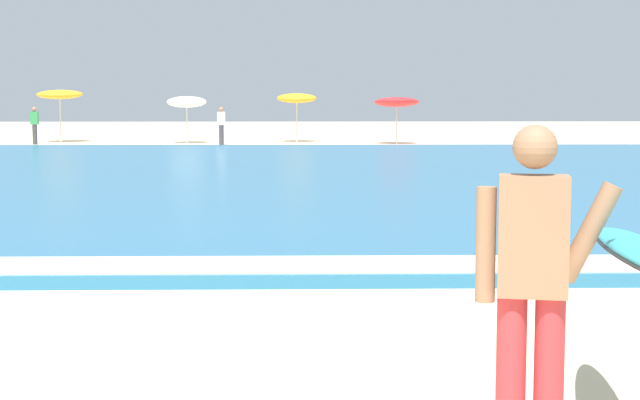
{
  "coord_description": "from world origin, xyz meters",
  "views": [
    {
      "loc": [
        2.23,
        -3.9,
        1.85
      ],
      "look_at": [
        2.39,
        3.27,
        1.1
      ],
      "focal_mm": 53.79,
      "sensor_mm": 36.0,
      "label": 1
    }
  ],
  "objects_px": {
    "surfer_with_board": "(586,266)",
    "beach_umbrella_1": "(60,95)",
    "beachgoer_near_row_left": "(35,124)",
    "beach_umbrella_2": "(187,102)",
    "beach_umbrella_3": "(297,98)",
    "beach_umbrella_4": "(397,102)",
    "beachgoer_near_row_mid": "(221,125)"
  },
  "relations": [
    {
      "from": "beach_umbrella_2",
      "to": "beachgoer_near_row_left",
      "type": "xyz_separation_m",
      "value": [
        -6.27,
        -1.17,
        -0.94
      ]
    },
    {
      "from": "beach_umbrella_4",
      "to": "beachgoer_near_row_mid",
      "type": "distance_m",
      "value": 7.5
    },
    {
      "from": "surfer_with_board",
      "to": "beachgoer_near_row_mid",
      "type": "bearing_deg",
      "value": 97.48
    },
    {
      "from": "surfer_with_board",
      "to": "beach_umbrella_1",
      "type": "bearing_deg",
      "value": 107.39
    },
    {
      "from": "beachgoer_near_row_left",
      "to": "beachgoer_near_row_mid",
      "type": "height_order",
      "value": "same"
    },
    {
      "from": "beach_umbrella_2",
      "to": "beach_umbrella_3",
      "type": "bearing_deg",
      "value": 11.7
    },
    {
      "from": "beach_umbrella_1",
      "to": "beachgoer_near_row_left",
      "type": "distance_m",
      "value": 2.69
    },
    {
      "from": "beach_umbrella_1",
      "to": "beach_umbrella_2",
      "type": "height_order",
      "value": "beach_umbrella_1"
    },
    {
      "from": "beach_umbrella_1",
      "to": "beachgoer_near_row_mid",
      "type": "relative_size",
      "value": 1.5
    },
    {
      "from": "beachgoer_near_row_mid",
      "to": "beach_umbrella_2",
      "type": "bearing_deg",
      "value": 127.71
    },
    {
      "from": "beach_umbrella_1",
      "to": "beach_umbrella_2",
      "type": "distance_m",
      "value": 5.88
    },
    {
      "from": "beach_umbrella_2",
      "to": "beachgoer_near_row_left",
      "type": "relative_size",
      "value": 1.31
    },
    {
      "from": "beach_umbrella_3",
      "to": "beach_umbrella_4",
      "type": "height_order",
      "value": "beach_umbrella_3"
    },
    {
      "from": "beach_umbrella_4",
      "to": "beachgoer_near_row_left",
      "type": "distance_m",
      "value": 15.33
    },
    {
      "from": "beach_umbrella_1",
      "to": "surfer_with_board",
      "type": "bearing_deg",
      "value": -72.61
    },
    {
      "from": "surfer_with_board",
      "to": "beach_umbrella_1",
      "type": "xyz_separation_m",
      "value": [
        -12.03,
        38.4,
        1.08
      ]
    },
    {
      "from": "beachgoer_near_row_mid",
      "to": "surfer_with_board",
      "type": "bearing_deg",
      "value": -82.52
    },
    {
      "from": "beach_umbrella_1",
      "to": "beachgoer_near_row_left",
      "type": "relative_size",
      "value": 1.5
    },
    {
      "from": "beach_umbrella_4",
      "to": "beachgoer_near_row_left",
      "type": "relative_size",
      "value": 1.3
    },
    {
      "from": "beach_umbrella_2",
      "to": "beach_umbrella_3",
      "type": "height_order",
      "value": "beach_umbrella_3"
    },
    {
      "from": "surfer_with_board",
      "to": "beach_umbrella_1",
      "type": "height_order",
      "value": "beach_umbrella_1"
    },
    {
      "from": "beach_umbrella_3",
      "to": "beachgoer_near_row_left",
      "type": "height_order",
      "value": "beach_umbrella_3"
    },
    {
      "from": "surfer_with_board",
      "to": "beach_umbrella_1",
      "type": "relative_size",
      "value": 1.26
    },
    {
      "from": "surfer_with_board",
      "to": "beach_umbrella_2",
      "type": "relative_size",
      "value": 1.44
    },
    {
      "from": "beach_umbrella_3",
      "to": "beach_umbrella_4",
      "type": "relative_size",
      "value": 1.08
    },
    {
      "from": "beach_umbrella_1",
      "to": "beachgoer_near_row_mid",
      "type": "height_order",
      "value": "beach_umbrella_1"
    },
    {
      "from": "beach_umbrella_3",
      "to": "beachgoer_near_row_mid",
      "type": "xyz_separation_m",
      "value": [
        -3.11,
        -3.15,
        -1.1
      ]
    },
    {
      "from": "beach_umbrella_3",
      "to": "beachgoer_near_row_left",
      "type": "distance_m",
      "value": 11.32
    },
    {
      "from": "beach_umbrella_1",
      "to": "beach_umbrella_3",
      "type": "height_order",
      "value": "beach_umbrella_1"
    },
    {
      "from": "beachgoer_near_row_mid",
      "to": "beach_umbrella_3",
      "type": "bearing_deg",
      "value": 45.33
    },
    {
      "from": "beach_umbrella_1",
      "to": "beach_umbrella_4",
      "type": "xyz_separation_m",
      "value": [
        14.79,
        -2.22,
        -0.33
      ]
    },
    {
      "from": "beach_umbrella_2",
      "to": "beachgoer_near_row_mid",
      "type": "height_order",
      "value": "beach_umbrella_2"
    }
  ]
}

